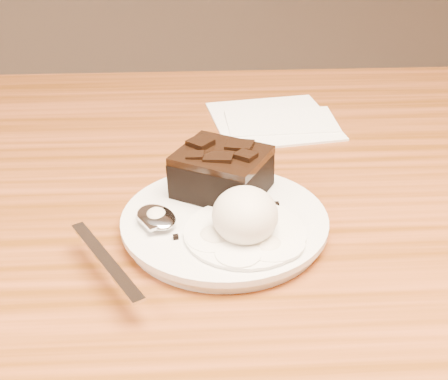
{
  "coord_description": "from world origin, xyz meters",
  "views": [
    {
      "loc": [
        -0.04,
        -0.55,
        1.08
      ],
      "look_at": [
        -0.01,
        -0.06,
        0.79
      ],
      "focal_mm": 48.1,
      "sensor_mm": 36.0,
      "label": 1
    }
  ],
  "objects_px": {
    "plate": "(225,224)",
    "brownie": "(222,175)",
    "ice_cream_scoop": "(245,215)",
    "napkin": "(273,120)",
    "spoon": "(156,219)"
  },
  "relations": [
    {
      "from": "ice_cream_scoop",
      "to": "brownie",
      "type": "bearing_deg",
      "value": 102.2
    },
    {
      "from": "ice_cream_scoop",
      "to": "spoon",
      "type": "distance_m",
      "value": 0.09
    },
    {
      "from": "brownie",
      "to": "spoon",
      "type": "relative_size",
      "value": 0.45
    },
    {
      "from": "plate",
      "to": "napkin",
      "type": "relative_size",
      "value": 1.28
    },
    {
      "from": "plate",
      "to": "brownie",
      "type": "bearing_deg",
      "value": 90.29
    },
    {
      "from": "plate",
      "to": "brownie",
      "type": "xyz_separation_m",
      "value": [
        -0.0,
        0.05,
        0.03
      ]
    },
    {
      "from": "ice_cream_scoop",
      "to": "napkin",
      "type": "bearing_deg",
      "value": 77.83
    },
    {
      "from": "brownie",
      "to": "ice_cream_scoop",
      "type": "distance_m",
      "value": 0.08
    },
    {
      "from": "plate",
      "to": "napkin",
      "type": "height_order",
      "value": "plate"
    },
    {
      "from": "spoon",
      "to": "napkin",
      "type": "distance_m",
      "value": 0.3
    },
    {
      "from": "brownie",
      "to": "plate",
      "type": "bearing_deg",
      "value": -89.71
    },
    {
      "from": "brownie",
      "to": "napkin",
      "type": "distance_m",
      "value": 0.23
    },
    {
      "from": "napkin",
      "to": "brownie",
      "type": "bearing_deg",
      "value": -110.7
    },
    {
      "from": "plate",
      "to": "brownie",
      "type": "height_order",
      "value": "brownie"
    },
    {
      "from": "spoon",
      "to": "napkin",
      "type": "relative_size",
      "value": 1.21
    }
  ]
}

